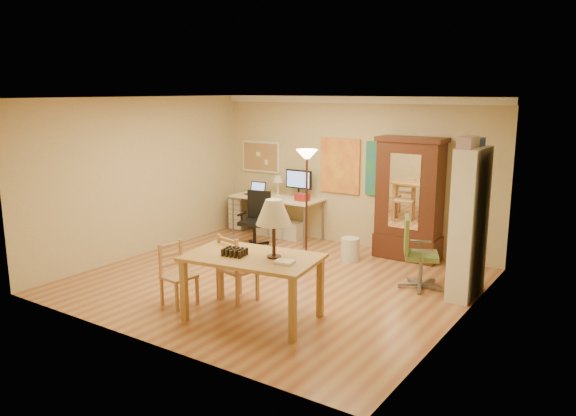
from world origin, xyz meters
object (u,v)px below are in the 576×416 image
Objects in this scene: dining_table at (260,244)px; armoire at (409,207)px; computer_desk at (280,213)px; bookshelf at (469,224)px; office_chair_black at (255,233)px; office_chair_green at (418,269)px.

armoire is at bearing 81.44° from dining_table.
armoire is (2.58, 0.08, 0.41)m from computer_desk.
bookshelf is at bearing 50.26° from dining_table.
computer_desk is 1.73× the size of office_chair_black.
bookshelf reaches higher than armoire.
computer_desk is at bearing 159.49° from office_chair_green.
office_chair_green reaches higher than office_chair_black.
office_chair_green is 0.51× the size of bookshelf.
office_chair_green is 1.60m from armoire.
computer_desk is at bearing 92.09° from office_chair_black.
computer_desk reaches higher than office_chair_black.
office_chair_black is at bearing 128.15° from dining_table.
office_chair_green is 0.51× the size of armoire.
dining_table is 1.00× the size of computer_desk.
bookshelf reaches higher than office_chair_green.
office_chair_black is 2.78m from armoire.
computer_desk is 0.85m from office_chair_black.
armoire is (2.55, 0.90, 0.62)m from office_chair_black.
bookshelf is (0.66, 0.07, 0.75)m from office_chair_green.
dining_table is 0.85× the size of bookshelf.
office_chair_green is (1.21, 2.18, -0.69)m from dining_table.
bookshelf is at bearing -16.38° from computer_desk.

